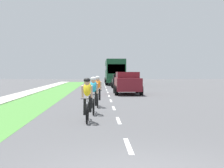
# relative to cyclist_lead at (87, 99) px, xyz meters

# --- Properties ---
(ground_plane) EXTENTS (120.00, 120.00, 0.00)m
(ground_plane) POSITION_rel_cyclist_lead_xyz_m (1.14, 13.47, -0.81)
(ground_plane) COLOR #4C4C4F
(grass_verge) EXTENTS (2.85, 70.00, 0.01)m
(grass_verge) POSITION_rel_cyclist_lead_xyz_m (-3.49, 13.47, -0.81)
(grass_verge) COLOR #478438
(grass_verge) RESTS_ON ground_plane
(sidewalk_concrete) EXTENTS (1.51, 70.00, 0.10)m
(sidewalk_concrete) POSITION_rel_cyclist_lead_xyz_m (-5.67, 13.47, -0.81)
(sidewalk_concrete) COLOR #B2ADA3
(sidewalk_concrete) RESTS_ON ground_plane
(lane_markings_center) EXTENTS (0.12, 53.49, 0.01)m
(lane_markings_center) POSITION_rel_cyclist_lead_xyz_m (1.14, 17.47, -0.81)
(lane_markings_center) COLOR white
(lane_markings_center) RESTS_ON ground_plane
(cyclist_lead) EXTENTS (0.42, 1.72, 1.58)m
(cyclist_lead) POSITION_rel_cyclist_lead_xyz_m (0.00, 0.00, 0.00)
(cyclist_lead) COLOR black
(cyclist_lead) RESTS_ON ground_plane
(cyclist_trailing) EXTENTS (0.42, 1.72, 1.58)m
(cyclist_trailing) POSITION_rel_cyclist_lead_xyz_m (0.18, 2.33, 0.00)
(cyclist_trailing) COLOR black
(cyclist_trailing) RESTS_ON ground_plane
(cyclist_distant) EXTENTS (0.42, 1.72, 1.58)m
(cyclist_distant) POSITION_rel_cyclist_lead_xyz_m (0.34, 5.26, 0.00)
(cyclist_distant) COLOR black
(cyclist_distant) RESTS_ON ground_plane
(suv_maroon) EXTENTS (2.15, 4.70, 1.79)m
(suv_maroon) POSITION_rel_cyclist_lead_xyz_m (2.67, 15.15, 0.14)
(suv_maroon) COLOR maroon
(suv_maroon) RESTS_ON ground_plane
(sedan_black) EXTENTS (1.98, 4.30, 1.52)m
(sedan_black) POSITION_rel_cyclist_lead_xyz_m (2.75, 26.47, -0.04)
(sedan_black) COLOR black
(sedan_black) RESTS_ON ground_plane
(bus_dark_green) EXTENTS (2.78, 11.60, 3.48)m
(bus_dark_green) POSITION_rel_cyclist_lead_xyz_m (2.58, 36.90, 1.17)
(bus_dark_green) COLOR #194C2D
(bus_dark_green) RESTS_ON ground_plane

